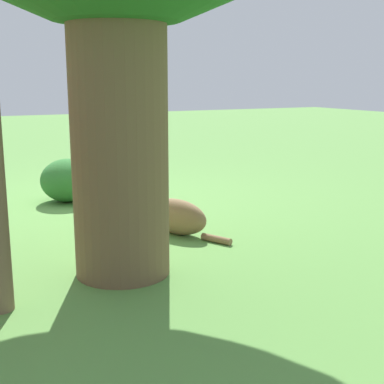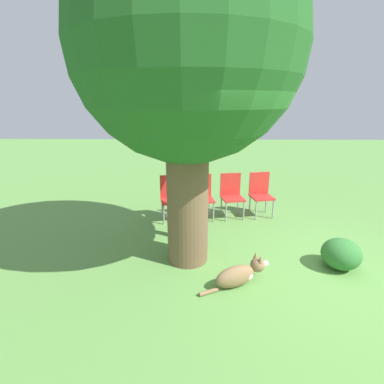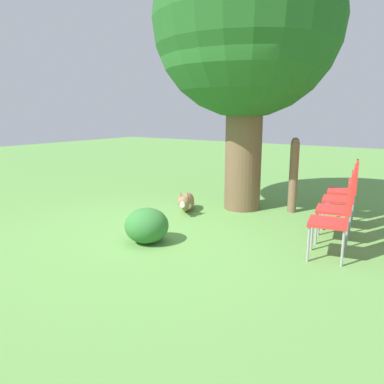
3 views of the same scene
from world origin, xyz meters
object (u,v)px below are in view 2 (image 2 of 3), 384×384
Objects in this scene: red_chair_2 at (202,194)px; red_chair_3 at (171,195)px; oak_tree at (187,50)px; red_chair_0 at (261,192)px; fence_post at (175,204)px; red_chair_1 at (232,193)px; dog at (240,274)px.

red_chair_2 is 1.00× the size of red_chair_3.
oak_tree is 4.96× the size of red_chair_0.
red_chair_2 is at bearing -27.57° from fence_post.
red_chair_1 is at bearing 87.40° from red_chair_3.
oak_tree is 4.70× the size of dog.
oak_tree is 4.96× the size of red_chair_1.
red_chair_0 is 0.64m from red_chair_1.
fence_post is 1.06m from red_chair_2.
dog is 1.06× the size of red_chair_1.
red_chair_2 is (-0.10, 0.63, 0.00)m from red_chair_1.
red_chair_2 is 0.64m from red_chair_3.
red_chair_1 is (1.84, -0.87, -2.50)m from oak_tree.
red_chair_3 is (1.65, 0.39, -2.50)m from oak_tree.
red_chair_1 is 1.27m from red_chair_3.
oak_tree is 3.50m from red_chair_0.
red_chair_3 is at bearing -92.60° from red_chair_0.
dog is 1.06× the size of red_chair_2.
red_chair_0 is 1.91m from red_chair_3.
oak_tree reaches higher than red_chair_2.
red_chair_0 is (2.61, -0.77, 0.36)m from dog.
red_chair_3 is at bearing 9.52° from fence_post.
red_chair_0 is at bearing 87.40° from red_chair_3.
fence_post is at bearing -68.41° from red_chair_0.
red_chair_3 is (-0.19, 1.26, 0.00)m from red_chair_1.
oak_tree is 4.96× the size of red_chair_3.
red_chair_1 is at bearing -47.31° from fence_post.
red_chair_2 is (-0.19, 1.26, 0.00)m from red_chair_0.
dog is at bearing -132.58° from oak_tree.
red_chair_0 is at bearing 47.71° from dog.
dog is at bearing -14.31° from red_chair_1.
oak_tree is 3.67× the size of fence_post.
fence_post is 1.35× the size of red_chair_1.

